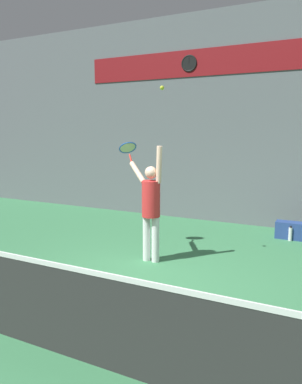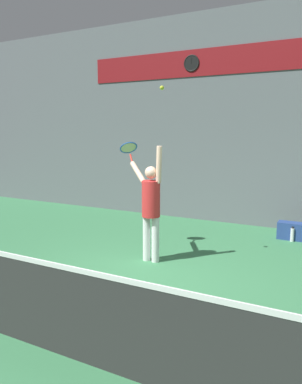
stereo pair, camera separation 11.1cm
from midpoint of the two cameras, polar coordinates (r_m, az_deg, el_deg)
name	(u,v)px [view 1 (the left image)]	position (r m, az deg, el deg)	size (l,w,h in m)	color
ground_plane	(138,291)	(5.40, -2.66, -14.89)	(18.00, 18.00, 0.00)	#387A4C
back_wall	(230,119)	(9.17, 11.61, 10.85)	(18.00, 0.10, 5.00)	slate
sponsor_banner	(231,60)	(9.26, 11.79, 19.12)	(7.59, 0.02, 0.63)	maroon
scoreboard_clock	(189,63)	(9.56, 5.46, 18.94)	(0.40, 0.04, 0.40)	black
court_net	(57,307)	(3.98, -15.01, -16.52)	(7.22, 0.07, 1.06)	#333333
tennis_player	(151,204)	(6.31, -0.55, -1.85)	(0.83, 0.55, 1.98)	white
tennis_racket	(128,148)	(6.96, -3.98, 6.63)	(0.42, 0.43, 0.40)	red
tennis_ball	(162,88)	(6.12, 1.16, 15.59)	(0.07, 0.07, 0.07)	#CCDB2D
water_bottle	(290,234)	(8.16, 20.09, -6.02)	(0.07, 0.07, 0.31)	silver
equipment_bag	(295,231)	(8.30, 20.75, -5.56)	(0.77, 0.28, 0.36)	navy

